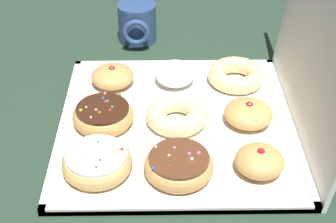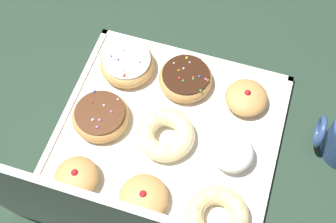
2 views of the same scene
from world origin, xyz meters
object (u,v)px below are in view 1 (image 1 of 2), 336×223
jelly_filled_donut_0 (112,76)px  cruller_donut_6 (236,75)px  sprinkle_donut_1 (103,114)px  cruller_donut_4 (177,114)px  donut_box (176,125)px  sprinkle_donut_2 (97,162)px  powdered_filled_donut_3 (176,74)px  coffee_mug (137,22)px  sprinkle_donut_5 (177,165)px  jelly_filled_donut_7 (249,114)px  jelly_filled_donut_8 (260,161)px

jelly_filled_donut_0 → cruller_donut_6: (-0.00, 0.26, -0.00)m
sprinkle_donut_1 → cruller_donut_4: 0.14m
jelly_filled_donut_0 → donut_box: bearing=44.4°
sprinkle_donut_1 → sprinkle_donut_2: size_ratio=0.97×
cruller_donut_4 → powdered_filled_donut_3: bearing=178.8°
cruller_donut_4 → cruller_donut_6: bearing=137.0°
coffee_mug → donut_box: bearing=14.1°
sprinkle_donut_1 → coffee_mug: 0.34m
jelly_filled_donut_0 → coffee_mug: (-0.21, 0.04, 0.02)m
sprinkle_donut_5 → jelly_filled_donut_7: 0.19m
cruller_donut_6 → jelly_filled_donut_7: jelly_filled_donut_7 is taller
powdered_filled_donut_3 → jelly_filled_donut_7: size_ratio=0.91×
sprinkle_donut_2 → sprinkle_donut_5: 0.13m
donut_box → powdered_filled_donut_3: bearing=178.6°
powdered_filled_donut_3 → jelly_filled_donut_7: 0.19m
powdered_filled_donut_3 → cruller_donut_6: powdered_filled_donut_3 is taller
powdered_filled_donut_3 → jelly_filled_donut_8: 0.30m
sprinkle_donut_5 → cruller_donut_6: bearing=154.4°
jelly_filled_donut_0 → powdered_filled_donut_3: (-0.00, 0.13, 0.00)m
sprinkle_donut_5 → jelly_filled_donut_7: size_ratio=1.27×
cruller_donut_4 → jelly_filled_donut_8: 0.19m
jelly_filled_donut_0 → jelly_filled_donut_7: bearing=62.8°
jelly_filled_donut_8 → powdered_filled_donut_3: bearing=-153.9°
powdered_filled_donut_3 → sprinkle_donut_1: bearing=-47.2°
sprinkle_donut_2 → cruller_donut_6: bearing=135.3°
jelly_filled_donut_8 → coffee_mug: 0.52m
donut_box → coffee_mug: coffee_mug is taller
jelly_filled_donut_0 → sprinkle_donut_5: bearing=25.2°
powdered_filled_donut_3 → jelly_filled_donut_8: (0.27, 0.13, -0.00)m
jelly_filled_donut_8 → jelly_filled_donut_0: bearing=-135.1°
cruller_donut_6 → coffee_mug: coffee_mug is taller
donut_box → jelly_filled_donut_0: 0.19m
donut_box → jelly_filled_donut_0: bearing=-135.6°
jelly_filled_donut_0 → jelly_filled_donut_8: jelly_filled_donut_8 is taller
sprinkle_donut_2 → coffee_mug: size_ratio=1.06×
donut_box → cruller_donut_6: 0.19m
jelly_filled_donut_8 → donut_box: bearing=-134.6°
jelly_filled_donut_7 → jelly_filled_donut_8: (0.13, -0.00, 0.00)m
powdered_filled_donut_3 → jelly_filled_donut_7: same height
sprinkle_donut_1 → sprinkle_donut_2: (0.14, 0.00, 0.00)m
sprinkle_donut_1 → jelly_filled_donut_7: 0.27m
cruller_donut_4 → sprinkle_donut_2: bearing=-46.5°
cruller_donut_4 → coffee_mug: bearing=-165.8°
jelly_filled_donut_0 → jelly_filled_donut_8: 0.38m
jelly_filled_donut_7 → powdered_filled_donut_3: bearing=-136.5°
coffee_mug → jelly_filled_donut_8: bearing=24.9°
jelly_filled_donut_0 → sprinkle_donut_2: (0.26, -0.01, 0.00)m
sprinkle_donut_2 → cruller_donut_4: sprinkle_donut_2 is taller
cruller_donut_6 → coffee_mug: bearing=-133.5°
sprinkle_donut_5 → jelly_filled_donut_8: size_ratio=1.40×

